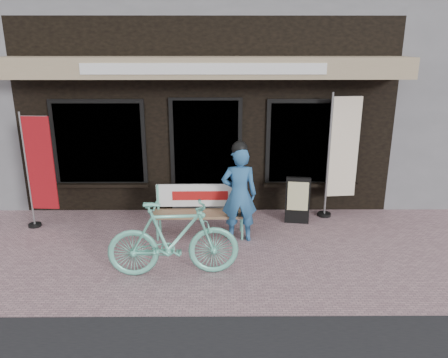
{
  "coord_description": "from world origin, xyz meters",
  "views": [
    {
      "loc": [
        0.29,
        -6.02,
        3.18
      ],
      "look_at": [
        0.33,
        0.7,
        1.05
      ],
      "focal_mm": 35.0,
      "sensor_mm": 36.0,
      "label": 1
    }
  ],
  "objects_px": {
    "menu_stand": "(298,200)",
    "bench": "(200,206)",
    "bicycle": "(173,239)",
    "person": "(239,193)",
    "nobori_red": "(39,170)",
    "nobori_cream": "(341,154)"
  },
  "relations": [
    {
      "from": "bench",
      "to": "bicycle",
      "type": "xyz_separation_m",
      "value": [
        -0.31,
        -1.38,
        0.05
      ]
    },
    {
      "from": "menu_stand",
      "to": "bench",
      "type": "bearing_deg",
      "value": -157.4
    },
    {
      "from": "bench",
      "to": "person",
      "type": "distance_m",
      "value": 0.76
    },
    {
      "from": "bicycle",
      "to": "nobori_red",
      "type": "xyz_separation_m",
      "value": [
        -2.48,
        1.69,
        0.51
      ]
    },
    {
      "from": "bicycle",
      "to": "bench",
      "type": "bearing_deg",
      "value": -16.76
    },
    {
      "from": "bench",
      "to": "bicycle",
      "type": "height_order",
      "value": "bicycle"
    },
    {
      "from": "person",
      "to": "menu_stand",
      "type": "height_order",
      "value": "person"
    },
    {
      "from": "bicycle",
      "to": "menu_stand",
      "type": "xyz_separation_m",
      "value": [
        2.05,
        1.83,
        -0.1
      ]
    },
    {
      "from": "nobori_red",
      "to": "bicycle",
      "type": "bearing_deg",
      "value": -30.36
    },
    {
      "from": "bench",
      "to": "nobori_red",
      "type": "xyz_separation_m",
      "value": [
        -2.78,
        0.31,
        0.56
      ]
    },
    {
      "from": "bench",
      "to": "person",
      "type": "bearing_deg",
      "value": -20.27
    },
    {
      "from": "menu_stand",
      "to": "nobori_red",
      "type": "bearing_deg",
      "value": -170.11
    },
    {
      "from": "bench",
      "to": "person",
      "type": "height_order",
      "value": "person"
    },
    {
      "from": "nobori_cream",
      "to": "menu_stand",
      "type": "distance_m",
      "value": 1.17
    },
    {
      "from": "bicycle",
      "to": "nobori_cream",
      "type": "relative_size",
      "value": 0.79
    },
    {
      "from": "nobori_red",
      "to": "nobori_cream",
      "type": "distance_m",
      "value": 5.36
    },
    {
      "from": "nobori_red",
      "to": "bench",
      "type": "bearing_deg",
      "value": -2.32
    },
    {
      "from": "person",
      "to": "nobori_red",
      "type": "distance_m",
      "value": 3.49
    },
    {
      "from": "bench",
      "to": "nobori_red",
      "type": "relative_size",
      "value": 0.77
    },
    {
      "from": "nobori_red",
      "to": "menu_stand",
      "type": "bearing_deg",
      "value": 5.77
    },
    {
      "from": "nobori_red",
      "to": "nobori_cream",
      "type": "xyz_separation_m",
      "value": [
        5.34,
        0.5,
        0.14
      ]
    },
    {
      "from": "bench",
      "to": "nobori_red",
      "type": "bearing_deg",
      "value": 173.16
    }
  ]
}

